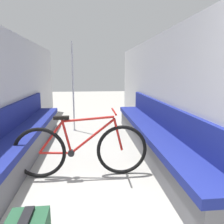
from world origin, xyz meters
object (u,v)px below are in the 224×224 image
(bench_seat_row_left, at_px, (23,140))
(bicycle, at_px, (81,150))
(grab_pole_near, at_px, (73,89))
(bench_seat_row_right, at_px, (153,136))

(bench_seat_row_left, height_order, bicycle, bicycle)
(bench_seat_row_left, height_order, grab_pole_near, grab_pole_near)
(bench_seat_row_left, height_order, bench_seat_row_right, same)
(bench_seat_row_left, relative_size, grab_pole_near, 2.08)
(bicycle, bearing_deg, grab_pole_near, 84.35)
(bench_seat_row_right, relative_size, grab_pole_near, 2.08)
(bicycle, bearing_deg, bench_seat_row_right, 20.17)
(bench_seat_row_left, xyz_separation_m, grab_pole_near, (0.74, 1.65, 0.73))
(bench_seat_row_left, distance_m, grab_pole_near, 1.95)
(bench_seat_row_right, height_order, bicycle, bicycle)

